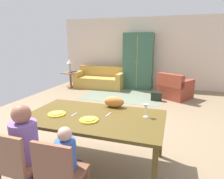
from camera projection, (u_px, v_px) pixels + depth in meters
name	position (u px, v px, depth m)	size (l,w,h in m)	color
ground_plane	(120.00, 114.00, 4.94)	(6.65, 6.46, 0.02)	#877054
back_wall	(143.00, 53.00, 7.65)	(6.65, 0.10, 2.70)	beige
dining_table	(94.00, 120.00, 2.73)	(1.92, 1.10, 0.76)	brown
plate_near_man	(57.00, 114.00, 2.76)	(0.25, 0.25, 0.02)	yellow
pizza_near_man	(57.00, 113.00, 2.75)	(0.17, 0.17, 0.01)	gold
plate_near_child	(89.00, 120.00, 2.54)	(0.25, 0.25, 0.02)	yellow
pizza_near_child	(89.00, 119.00, 2.54)	(0.17, 0.17, 0.01)	gold
wine_glass	(146.00, 108.00, 2.64)	(0.07, 0.07, 0.19)	silver
fork	(74.00, 115.00, 2.75)	(0.02, 0.15, 0.01)	silver
knife	(108.00, 114.00, 2.75)	(0.01, 0.17, 0.01)	silver
dining_chair_man	(17.00, 163.00, 2.09)	(0.43, 0.43, 0.87)	#986243
person_man	(28.00, 153.00, 2.25)	(0.30, 0.40, 1.11)	#39344B
dining_chair_child	(59.00, 173.00, 1.94)	(0.43, 0.43, 0.87)	brown
person_child	(68.00, 168.00, 2.11)	(0.22, 0.29, 0.92)	#3B3E4C
cat	(114.00, 102.00, 3.06)	(0.32, 0.16, 0.17)	orange
area_rug	(123.00, 95.00, 6.63)	(2.60, 1.80, 0.01)	slate
couch	(100.00, 80.00, 7.70)	(1.92, 0.86, 0.82)	#BF9441
armchair	(175.00, 88.00, 6.20)	(1.17, 1.18, 0.82)	brown
armoire	(138.00, 61.00, 7.39)	(1.10, 0.59, 2.10)	#355E46
side_table	(71.00, 77.00, 7.79)	(0.56, 0.56, 0.58)	brown
table_lamp	(70.00, 62.00, 7.64)	(0.26, 0.26, 0.54)	#404132
book_lower	(73.00, 73.00, 7.63)	(0.22, 0.16, 0.03)	maroon
book_upper	(74.00, 72.00, 7.64)	(0.22, 0.16, 0.03)	#394E8A
handbag	(156.00, 96.00, 5.98)	(0.32, 0.16, 0.26)	black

